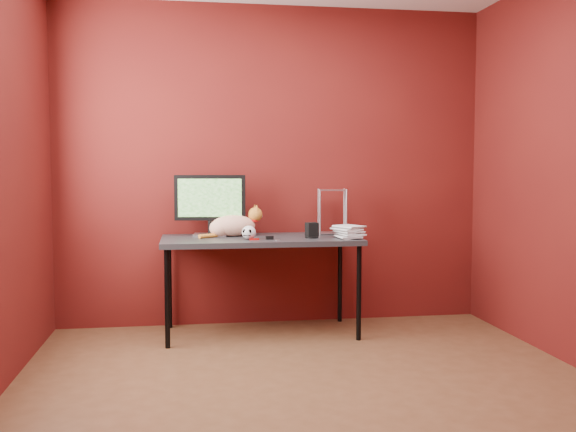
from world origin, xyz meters
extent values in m
cube|color=#52311C|center=(0.00, 0.00, 0.00)|extent=(3.50, 3.50, 0.01)
cube|color=#50100F|center=(0.00, 1.75, 1.30)|extent=(3.50, 0.02, 2.60)
cube|color=#50100F|center=(0.00, -1.75, 1.30)|extent=(3.50, 0.02, 2.60)
cube|color=black|center=(-0.15, 1.37, 0.73)|extent=(1.50, 0.70, 0.04)
cylinder|color=black|center=(-0.85, 1.07, 0.35)|extent=(0.04, 0.04, 0.71)
cylinder|color=black|center=(0.55, 1.07, 0.35)|extent=(0.04, 0.04, 0.71)
cylinder|color=black|center=(-0.85, 1.67, 0.35)|extent=(0.04, 0.04, 0.71)
cylinder|color=black|center=(0.55, 1.67, 0.35)|extent=(0.04, 0.04, 0.71)
cube|color=#B8B7BC|center=(-0.53, 1.53, 0.76)|extent=(0.28, 0.21, 0.02)
cylinder|color=black|center=(-0.53, 1.53, 0.82)|extent=(0.04, 0.04, 0.11)
cube|color=black|center=(-0.53, 1.53, 1.05)|extent=(0.55, 0.10, 0.35)
cube|color=#1B5416|center=(-0.53, 1.53, 1.05)|extent=(0.49, 0.07, 0.30)
ellipsoid|color=#DA602E|center=(-0.35, 1.48, 0.83)|extent=(0.38, 0.24, 0.17)
ellipsoid|color=#DA602E|center=(-0.45, 1.47, 0.82)|extent=(0.19, 0.18, 0.13)
sphere|color=silver|center=(-0.25, 1.50, 0.81)|extent=(0.11, 0.11, 0.11)
sphere|color=orange|center=(-0.18, 1.51, 0.92)|extent=(0.11, 0.11, 0.11)
cone|color=orange|center=(-0.17, 1.48, 0.97)|extent=(0.04, 0.04, 0.05)
cone|color=orange|center=(-0.17, 1.54, 0.97)|extent=(0.04, 0.04, 0.05)
cylinder|color=red|center=(-0.19, 1.51, 0.87)|extent=(0.08, 0.08, 0.01)
cylinder|color=orange|center=(-0.54, 1.40, 0.77)|extent=(0.17, 0.13, 0.03)
ellipsoid|color=silver|center=(-0.25, 1.23, 0.80)|extent=(0.11, 0.11, 0.10)
ellipsoid|color=black|center=(-0.27, 1.18, 0.82)|extent=(0.03, 0.02, 0.03)
ellipsoid|color=black|center=(-0.23, 1.18, 0.82)|extent=(0.03, 0.02, 0.03)
cube|color=black|center=(-0.25, 1.18, 0.79)|extent=(0.06, 0.03, 0.01)
cylinder|color=black|center=(0.23, 1.26, 0.76)|extent=(0.10, 0.10, 0.01)
cube|color=black|center=(0.23, 1.26, 0.82)|extent=(0.10, 0.09, 0.10)
imported|color=beige|center=(0.43, 1.20, 0.86)|extent=(0.18, 0.23, 0.22)
imported|color=beige|center=(0.43, 1.20, 1.08)|extent=(0.20, 0.24, 0.22)
imported|color=beige|center=(0.43, 1.20, 1.30)|extent=(0.22, 0.25, 0.22)
imported|color=beige|center=(0.43, 1.20, 1.51)|extent=(0.23, 0.26, 0.22)
imported|color=beige|center=(0.43, 1.20, 1.73)|extent=(0.25, 0.27, 0.22)
cylinder|color=#B8B7BC|center=(0.35, 1.45, 0.93)|extent=(0.01, 0.01, 0.36)
cylinder|color=#B8B7BC|center=(0.56, 1.45, 0.93)|extent=(0.01, 0.01, 0.36)
cylinder|color=#B8B7BC|center=(0.35, 1.62, 0.93)|extent=(0.01, 0.01, 0.36)
cylinder|color=#B8B7BC|center=(0.56, 1.62, 0.93)|extent=(0.01, 0.01, 0.36)
cube|color=#B8B7BC|center=(0.45, 1.53, 0.76)|extent=(0.23, 0.20, 0.01)
cube|color=#B8B7BC|center=(0.45, 1.53, 1.10)|extent=(0.23, 0.20, 0.01)
cube|color=#AC0E0D|center=(-0.22, 1.18, 0.76)|extent=(0.07, 0.03, 0.01)
cube|color=black|center=(-0.10, 1.21, 0.76)|extent=(0.06, 0.04, 0.03)
cylinder|color=#B8B7BC|center=(-0.05, 1.15, 0.75)|extent=(0.04, 0.04, 0.00)
camera|label=1|loc=(-0.70, -3.49, 1.27)|focal=40.00mm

